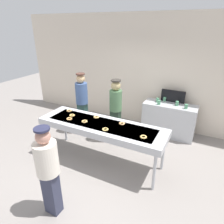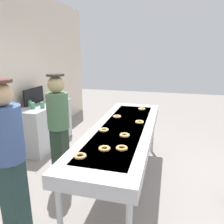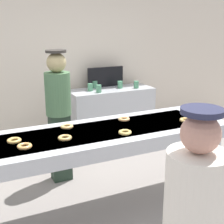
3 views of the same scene
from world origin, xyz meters
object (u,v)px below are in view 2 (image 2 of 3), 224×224
Objects in this scene: glazed_donut_6 at (122,148)px; menu_display at (34,96)px; worker_assistant at (9,153)px; paper_cup_3 at (58,98)px; worker_baker at (59,125)px; glazed_donut_2 at (139,122)px; glazed_donut_3 at (104,130)px; paper_cup_4 at (33,106)px; paper_cup_0 at (42,105)px; glazed_donut_7 at (104,149)px; glazed_donut_0 at (125,135)px; glazed_donut_4 at (80,156)px; prep_counter at (46,125)px; fryer_conveyor at (123,131)px; paper_cup_2 at (48,100)px; glazed_donut_5 at (142,109)px; glazed_donut_1 at (117,116)px; paper_cup_1 at (30,103)px.

glazed_donut_6 is 0.20× the size of menu_display.
paper_cup_3 is at bearing -151.84° from worker_assistant.
glazed_donut_2 is at bearing 109.05° from worker_baker.
glazed_donut_3 is 1.91m from paper_cup_4.
worker_assistant reaches higher than paper_cup_3.
paper_cup_3 is at bearing -39.44° from menu_display.
glazed_donut_7 is at bearing -132.25° from paper_cup_0.
glazed_donut_0 is 1.00× the size of glazed_donut_2.
glazed_donut_4 is 2.36m from paper_cup_4.
paper_cup_3 reaches higher than glazed_donut_4.
glazed_donut_6 reaches higher than prep_counter.
glazed_donut_4 is 1.09× the size of paper_cup_4.
paper_cup_0 reaches higher than glazed_donut_0.
paper_cup_2 is at bearing 57.26° from fryer_conveyor.
paper_cup_0 is at bearing -134.37° from worker_baker.
menu_display is at bearing 55.88° from glazed_donut_3.
paper_cup_3 is (0.68, 0.03, 0.00)m from paper_cup_0.
glazed_donut_5 is 2.22m from menu_display.
glazed_donut_5 is at bearing -10.13° from glazed_donut_4.
worker_assistant reaches higher than prep_counter.
worker_baker is 1.64m from menu_display.
glazed_donut_5 is 1.09× the size of paper_cup_2.
glazed_donut_1 is 0.09× the size of prep_counter.
glazed_donut_6 is at bearing -71.54° from glazed_donut_7.
glazed_donut_3 is 2.14m from paper_cup_1.
paper_cup_1 is at bearing 77.60° from paper_cup_0.
paper_cup_2 is (0.99, 2.06, 0.00)m from glazed_donut_2.
paper_cup_2 reaches higher than glazed_donut_0.
paper_cup_4 is (0.47, 2.08, 0.00)m from glazed_donut_2.
glazed_donut_4 is (-0.65, 0.31, 0.00)m from glazed_donut_0.
glazed_donut_3 is 1.00× the size of glazed_donut_7.
glazed_donut_4 is 1.00× the size of glazed_donut_7.
worker_baker is at bearing -170.07° from worker_assistant.
glazed_donut_1 is at bearing 20.13° from glazed_donut_0.
glazed_donut_1 reaches higher than prep_counter.
glazed_donut_2 is at bearing -42.09° from glazed_donut_3.
glazed_donut_0 is 0.20× the size of menu_display.
glazed_donut_5 is 1.51m from worker_baker.
glazed_donut_4 is 1.00× the size of glazed_donut_6.
paper_cup_2 is 0.29m from menu_display.
fryer_conveyor is 1.89m from paper_cup_0.
glazed_donut_2 is 1.00× the size of glazed_donut_5.
worker_baker is at bearing 38.55° from glazed_donut_4.
glazed_donut_3 is at bearing 151.16° from worker_assistant.
glazed_donut_7 is 1.09× the size of paper_cup_4.
glazed_donut_7 is 2.28m from paper_cup_0.
paper_cup_4 reaches higher than glazed_donut_0.
worker_assistant reaches higher than glazed_donut_2.
glazed_donut_5 and glazed_donut_7 have the same top height.
prep_counter is (1.27, 1.66, -0.50)m from glazed_donut_3.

